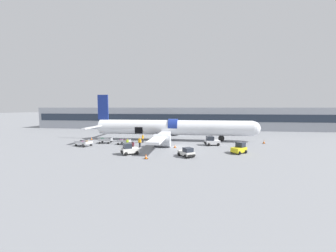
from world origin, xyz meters
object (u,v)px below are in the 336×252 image
ground_crew_loader_b (140,142)px  suitcase_on_tarmac_spare (132,145)px  suitcase_on_tarmac_upright (133,144)px  baggage_tug_rear (212,141)px  airplane (171,128)px  baggage_tug_spare (239,149)px  baggage_cart_loading (124,142)px  baggage_cart_empty (84,143)px  baggage_cart_queued (106,140)px  ground_crew_driver (127,143)px  baggage_tug_lead (129,150)px  baggage_tug_mid (187,153)px  ground_crew_loader_a (143,138)px

ground_crew_loader_b → suitcase_on_tarmac_spare: size_ratio=2.09×
suitcase_on_tarmac_upright → baggage_tug_rear: bearing=9.1°
airplane → baggage_tug_spare: 16.79m
baggage_cart_loading → baggage_cart_empty: baggage_cart_empty is taller
baggage_cart_queued → suitcase_on_tarmac_spare: (6.42, -2.89, -0.18)m
suitcase_on_tarmac_upright → suitcase_on_tarmac_spare: size_ratio=0.87×
baggage_tug_rear → baggage_cart_empty: size_ratio=0.74×
airplane → baggage_cart_loading: (-8.39, -6.49, -2.19)m
baggage_cart_loading → baggage_cart_empty: bearing=-159.2°
airplane → ground_crew_driver: bearing=-127.4°
baggage_tug_rear → baggage_cart_queued: size_ratio=0.86×
baggage_tug_lead → baggage_tug_spare: baggage_tug_lead is taller
suitcase_on_tarmac_spare → airplane: bearing=53.7°
baggage_tug_lead → ground_crew_driver: (-2.17, 5.45, 0.09)m
baggage_tug_mid → ground_crew_loader_b: 10.61m
baggage_tug_rear → ground_crew_loader_a: baggage_tug_rear is taller
baggage_tug_rear → baggage_cart_empty: bearing=-170.2°
baggage_tug_lead → baggage_tug_rear: bearing=35.7°
baggage_tug_lead → baggage_cart_loading: 8.74m
baggage_tug_spare → baggage_cart_loading: bearing=166.6°
baggage_tug_lead → ground_crew_loader_b: size_ratio=1.62×
baggage_cart_empty → suitcase_on_tarmac_spare: (9.11, 0.72, -0.19)m
suitcase_on_tarmac_spare → baggage_cart_queued: bearing=155.8°
ground_crew_driver → baggage_cart_loading: bearing=122.0°
baggage_cart_loading → airplane: bearing=37.7°
baggage_cart_loading → baggage_cart_empty: (-6.86, -2.60, 0.08)m
baggage_cart_empty → suitcase_on_tarmac_upright: 9.07m
baggage_tug_lead → ground_crew_driver: size_ratio=1.88×
baggage_tug_spare → ground_crew_driver: baggage_tug_spare is taller
baggage_tug_rear → baggage_cart_queued: baggage_tug_rear is taller
baggage_cart_queued → ground_crew_driver: (5.71, -3.48, 0.26)m
baggage_cart_loading → baggage_cart_queued: baggage_cart_queued is taller
baggage_tug_spare → ground_crew_loader_b: bearing=170.8°
baggage_tug_rear → baggage_tug_spare: 7.44m
baggage_cart_loading → suitcase_on_tarmac_upright: (2.05, -0.87, -0.17)m
baggage_tug_rear → ground_crew_driver: 15.75m
ground_crew_loader_a → suitcase_on_tarmac_spare: size_ratio=1.99×
baggage_tug_rear → baggage_cart_queued: (-20.95, -0.48, -0.19)m
baggage_tug_spare → baggage_cart_loading: 21.14m
airplane → suitcase_on_tarmac_spare: bearing=-126.3°
baggage_tug_spare → baggage_cart_queued: baggage_tug_spare is taller
baggage_cart_loading → ground_crew_loader_b: (3.75, -2.20, 0.45)m
baggage_cart_loading → baggage_cart_empty: size_ratio=0.83×
baggage_tug_lead → baggage_cart_empty: baggage_tug_lead is taller
baggage_cart_empty → ground_crew_loader_a: ground_crew_loader_a is taller
baggage_tug_rear → ground_crew_driver: size_ratio=1.96×
baggage_cart_queued → ground_crew_loader_a: bearing=12.3°
airplane → suitcase_on_tarmac_spare: airplane is taller
baggage_cart_loading → ground_crew_driver: size_ratio=2.19×
airplane → ground_crew_loader_a: 6.84m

